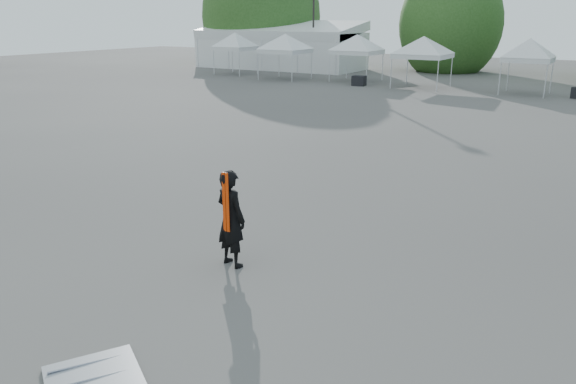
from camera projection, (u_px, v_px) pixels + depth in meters
The scene contains 12 objects.
ground at pixel (289, 234), 12.24m from camera, with size 120.00×120.00×0.00m, color #474442.
marquee at pixel (280, 46), 51.11m from camera, with size 15.00×6.25×4.23m.
light_pole_west at pixel (314, 1), 47.18m from camera, with size 0.60×0.25×10.30m.
tree_far_w at pixel (261, 17), 54.76m from camera, with size 4.80×4.80×7.30m.
tree_mid_w at pixel (450, 24), 47.71m from camera, with size 4.16×4.16×6.33m.
tent_a at pixel (235, 36), 45.36m from camera, with size 3.89×3.89×3.88m.
tent_b at pixel (285, 38), 41.71m from camera, with size 4.44×4.44×3.88m.
tent_c at pixel (357, 38), 40.45m from camera, with size 4.42×4.42×3.88m.
tent_d at pixel (424, 40), 36.64m from camera, with size 4.66×4.66×3.88m.
tent_e at pixel (530, 43), 33.40m from camera, with size 3.89×3.89×3.88m.
man at pixel (231, 218), 10.44m from camera, with size 0.77×0.60×1.87m.
crate_west at pixel (359, 81), 38.51m from camera, with size 0.87×0.68×0.68m, color black.
Camera 1 is at (5.87, -9.79, 4.53)m, focal length 35.00 mm.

